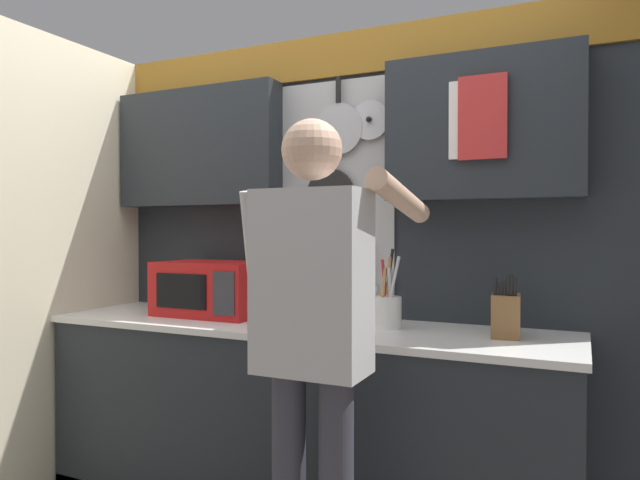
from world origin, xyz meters
TOP-DOWN VIEW (x-y plane):
  - base_cabinet_counter at (0.00, -0.00)m, footprint 2.47×0.65m
  - back_wall_unit at (-0.00, 0.29)m, footprint 3.04×0.23m
  - side_wall at (-1.26, -0.39)m, footprint 0.04×1.60m
  - microwave at (-0.51, 0.05)m, footprint 0.54×0.36m
  - knife_block at (0.92, 0.05)m, footprint 0.12×0.16m
  - utensil_crock at (0.42, 0.05)m, footprint 0.12×0.12m
  - person at (0.37, -0.59)m, footprint 0.54×0.67m

SIDE VIEW (x-z plane):
  - base_cabinet_counter at x=0.00m, z-range 0.00..0.89m
  - utensil_crock at x=0.42m, z-range 0.81..1.16m
  - knife_block at x=0.92m, z-range 0.86..1.12m
  - person at x=0.37m, z-range 0.17..1.87m
  - microwave at x=-0.51m, z-range 0.90..1.17m
  - side_wall at x=-1.26m, z-range 0.00..2.32m
  - back_wall_unit at x=0.00m, z-range 0.27..2.59m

